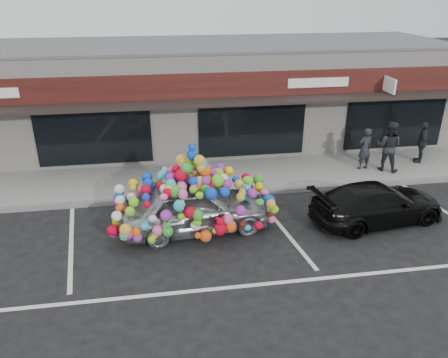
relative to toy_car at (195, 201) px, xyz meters
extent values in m
plane|color=black|center=(-0.27, -0.56, -0.91)|extent=(90.00, 90.00, 0.00)
cube|color=silver|center=(-0.27, 7.94, 1.19)|extent=(24.00, 6.00, 4.20)
cube|color=#59595B|center=(-0.27, 7.94, 3.34)|extent=(24.00, 6.00, 0.12)
cube|color=black|center=(-0.27, 4.86, 2.24)|extent=(24.00, 0.18, 0.90)
cube|color=black|center=(-0.27, 4.34, 1.74)|extent=(24.00, 1.20, 0.10)
cube|color=white|center=(7.93, 4.39, 2.14)|extent=(0.08, 0.95, 0.55)
cube|color=white|center=(5.23, 4.74, 2.24)|extent=(2.40, 0.04, 0.35)
cube|color=black|center=(-3.27, 4.91, 0.54)|extent=(4.20, 0.12, 2.30)
cube|color=black|center=(2.73, 4.91, 0.54)|extent=(4.20, 0.12, 2.30)
cube|color=black|center=(8.73, 4.91, 0.54)|extent=(4.20, 0.12, 2.30)
cube|color=gray|center=(-0.27, 3.44, -0.83)|extent=(26.00, 3.00, 0.15)
cube|color=slate|center=(-0.27, 1.94, -0.83)|extent=(26.00, 0.18, 0.16)
cube|color=silver|center=(-3.47, -0.36, -0.90)|extent=(0.73, 4.37, 0.01)
cube|color=silver|center=(2.53, -0.36, -0.90)|extent=(0.73, 4.37, 0.01)
cube|color=silver|center=(1.73, -2.86, -0.90)|extent=(14.00, 0.12, 0.01)
imported|color=gray|center=(0.00, 0.00, -0.17)|extent=(2.12, 4.43, 1.46)
ellipsoid|color=red|center=(0.00, 0.00, 1.11)|extent=(1.46, 1.92, 1.10)
sphere|color=#FF9E09|center=(1.50, -0.15, 0.15)|extent=(0.34, 0.34, 0.34)
sphere|color=blue|center=(0.60, -0.94, -0.36)|extent=(0.36, 0.36, 0.36)
sphere|color=green|center=(-0.80, 0.93, -0.31)|extent=(0.30, 0.30, 0.30)
sphere|color=pink|center=(0.00, 0.00, 1.60)|extent=(0.32, 0.32, 0.32)
sphere|color=#FF541A|center=(-1.29, 0.10, 0.16)|extent=(0.30, 0.30, 0.30)
imported|color=black|center=(5.43, -0.38, -0.31)|extent=(2.25, 4.29, 1.19)
imported|color=black|center=(6.68, 3.21, 0.05)|extent=(0.66, 0.50, 1.60)
imported|color=black|center=(7.46, 2.95, 0.19)|extent=(1.16, 1.13, 1.89)
imported|color=black|center=(9.17, 3.52, 0.06)|extent=(1.03, 0.77, 1.63)
camera|label=1|loc=(-0.88, -11.11, 5.68)|focal=35.00mm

